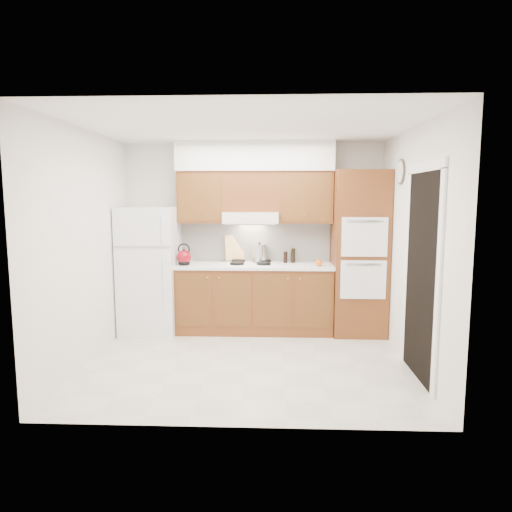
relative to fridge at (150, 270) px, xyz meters
The scene contains 26 objects.
floor 2.00m from the fridge, 39.06° to the right, with size 3.60×3.60×0.00m, color beige.
ceiling 2.51m from the fridge, 39.06° to the right, with size 3.60×3.60×0.00m, color white.
wall_back 1.52m from the fridge, 14.37° to the left, with size 3.60×0.02×2.60m, color silver.
wall_left 1.28m from the fridge, 109.11° to the right, with size 0.02×3.00×2.60m, color silver.
wall_right 3.43m from the fridge, 19.58° to the right, with size 0.02×3.00×2.60m, color silver.
fridge is the anchor object (origin of this frame).
base_cabinets 1.49m from the fridge, ahead, with size 2.11×0.60×0.90m, color brown.
countertop 1.43m from the fridge, ahead, with size 2.13×0.62×0.04m, color white.
backsplash 1.51m from the fridge, 13.56° to the left, with size 2.11×0.03×0.56m, color white.
oven_cabinet 2.86m from the fridge, ahead, with size 0.70×0.65×2.20m, color brown.
upper_cab_left 1.22m from the fridge, 15.78° to the left, with size 0.63×0.33×0.70m, color brown.
upper_cab_right 2.35m from the fridge, ahead, with size 0.73×0.33×0.70m, color brown.
range_hood 1.56m from the fridge, ahead, with size 0.75×0.45×0.15m, color silver.
upper_cab_over_hood 1.75m from the fridge, ahead, with size 0.75×0.33×0.55m, color brown.
soffit 2.11m from the fridge, ahead, with size 2.13×0.36×0.40m, color silver.
cooktop 1.38m from the fridge, ahead, with size 0.74×0.50×0.01m, color white.
doorway 3.53m from the fridge, 25.02° to the right, with size 0.02×0.90×2.10m, color black.
wall_clock 3.49m from the fridge, 10.48° to the right, with size 0.30×0.30×0.02m, color #3F3833.
kettle 0.52m from the fridge, ahead, with size 0.19×0.19×0.19m, color maroon.
cutting_board 1.21m from the fridge, 15.27° to the left, with size 0.27×0.02×0.36m, color #DEB271.
stock_pot 1.52m from the fridge, ahead, with size 0.21×0.21×0.22m, color silver.
condiment_a 1.99m from the fridge, ahead, with size 0.06×0.06×0.20m, color black.
condiment_b 1.98m from the fridge, ahead, with size 0.05×0.05×0.16m, color black.
condiment_c 1.88m from the fridge, ahead, with size 0.05×0.05×0.16m, color black.
orange_near 2.30m from the fridge, ahead, with size 0.09×0.09×0.09m, color orange.
orange_far 2.30m from the fridge, ahead, with size 0.08×0.08×0.08m, color orange.
Camera 1 is at (0.29, -4.97, 1.85)m, focal length 32.00 mm.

